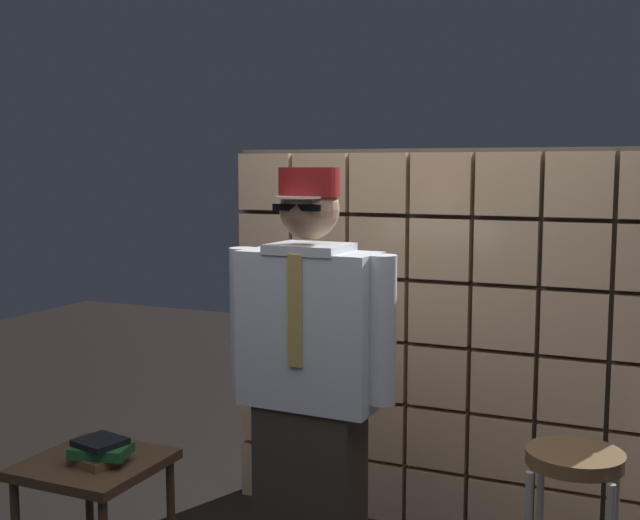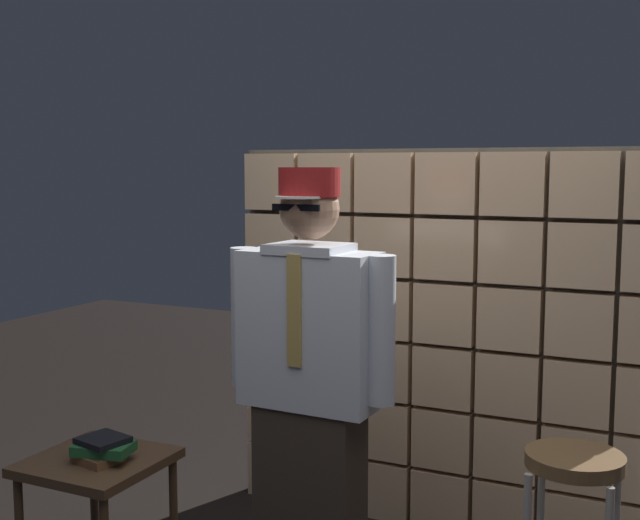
{
  "view_description": "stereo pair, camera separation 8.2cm",
  "coord_description": "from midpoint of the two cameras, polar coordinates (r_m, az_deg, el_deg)",
  "views": [
    {
      "loc": [
        1.0,
        -2.23,
        1.74
      ],
      "look_at": [
        -0.22,
        0.51,
        1.39
      ],
      "focal_mm": 45.16,
      "sensor_mm": 36.0,
      "label": 1
    },
    {
      "loc": [
        1.07,
        -2.19,
        1.74
      ],
      "look_at": [
        -0.22,
        0.51,
        1.39
      ],
      "focal_mm": 45.16,
      "sensor_mm": 36.0,
      "label": 2
    }
  ],
  "objects": [
    {
      "name": "standing_person",
      "position": [
        3.1,
        -1.49,
        -9.0
      ],
      "size": [
        0.69,
        0.3,
        1.74
      ],
      "rotation": [
        0.0,
        0.0,
        -0.04
      ],
      "color": "#382D23",
      "rests_on": "ground"
    },
    {
      "name": "glass_block_wall",
      "position": [
        3.87,
        7.9,
        -5.94
      ],
      "size": [
        2.15,
        0.1,
        1.85
      ],
      "color": "#E0B78C",
      "rests_on": "ground"
    },
    {
      "name": "book_stack",
      "position": [
        3.47,
        -16.04,
        -12.9
      ],
      "size": [
        0.26,
        0.21,
        0.1
      ],
      "color": "brown",
      "rests_on": "side_table"
    },
    {
      "name": "side_table",
      "position": [
        3.57,
        -16.34,
        -14.52
      ],
      "size": [
        0.52,
        0.52,
        0.54
      ],
      "color": "#513823",
      "rests_on": "ground"
    },
    {
      "name": "bar_stool",
      "position": [
        3.09,
        16.76,
        -16.17
      ],
      "size": [
        0.34,
        0.34,
        0.75
      ],
      "color": "brown",
      "rests_on": "ground"
    }
  ]
}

